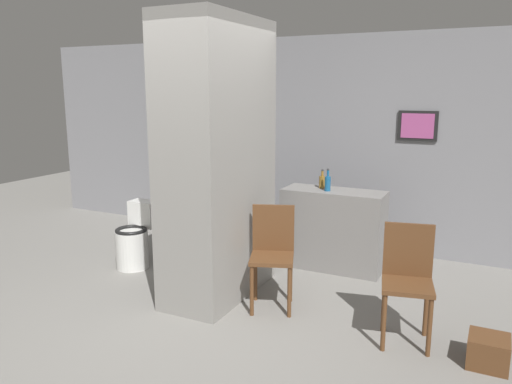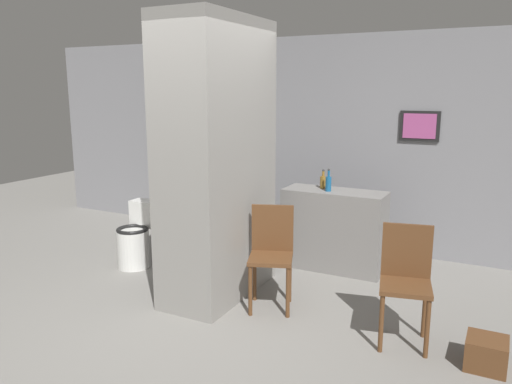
{
  "view_description": "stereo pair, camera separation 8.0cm",
  "coord_description": "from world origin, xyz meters",
  "px_view_note": "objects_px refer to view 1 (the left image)",
  "views": [
    {
      "loc": [
        2.37,
        -3.35,
        1.97
      ],
      "look_at": [
        0.21,
        1.03,
        0.95
      ],
      "focal_mm": 35.0,
      "sensor_mm": 36.0,
      "label": 1
    },
    {
      "loc": [
        2.44,
        -3.32,
        1.97
      ],
      "look_at": [
        0.21,
        1.03,
        0.95
      ],
      "focal_mm": 35.0,
      "sensor_mm": 36.0,
      "label": 2
    }
  ],
  "objects_px": {
    "chair_by_doorway": "(407,277)",
    "bicycle": "(215,222)",
    "chair_near_pillar": "(272,251)",
    "bottle_tall": "(328,183)",
    "toilet": "(135,239)"
  },
  "relations": [
    {
      "from": "chair_by_doorway",
      "to": "bicycle",
      "type": "relative_size",
      "value": 0.52
    },
    {
      "from": "chair_near_pillar",
      "to": "chair_by_doorway",
      "type": "relative_size",
      "value": 1.0
    },
    {
      "from": "bicycle",
      "to": "bottle_tall",
      "type": "bearing_deg",
      "value": 0.17
    },
    {
      "from": "toilet",
      "to": "chair_by_doorway",
      "type": "bearing_deg",
      "value": -7.19
    },
    {
      "from": "chair_near_pillar",
      "to": "bicycle",
      "type": "xyz_separation_m",
      "value": [
        -1.29,
        1.13,
        -0.16
      ]
    },
    {
      "from": "chair_near_pillar",
      "to": "bicycle",
      "type": "bearing_deg",
      "value": 118.14
    },
    {
      "from": "chair_near_pillar",
      "to": "chair_by_doorway",
      "type": "height_order",
      "value": "same"
    },
    {
      "from": "chair_by_doorway",
      "to": "chair_near_pillar",
      "type": "bearing_deg",
      "value": 162.58
    },
    {
      "from": "chair_near_pillar",
      "to": "bicycle",
      "type": "height_order",
      "value": "chair_near_pillar"
    },
    {
      "from": "bicycle",
      "to": "toilet",
      "type": "bearing_deg",
      "value": -121.06
    },
    {
      "from": "toilet",
      "to": "bicycle",
      "type": "distance_m",
      "value": 1.01
    },
    {
      "from": "chair_near_pillar",
      "to": "toilet",
      "type": "bearing_deg",
      "value": 151.03
    },
    {
      "from": "toilet",
      "to": "chair_near_pillar",
      "type": "bearing_deg",
      "value": -8.4
    },
    {
      "from": "chair_near_pillar",
      "to": "bottle_tall",
      "type": "xyz_separation_m",
      "value": [
        0.14,
        1.14,
        0.45
      ]
    },
    {
      "from": "toilet",
      "to": "chair_by_doorway",
      "type": "xyz_separation_m",
      "value": [
        3.02,
        -0.38,
        0.21
      ]
    }
  ]
}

